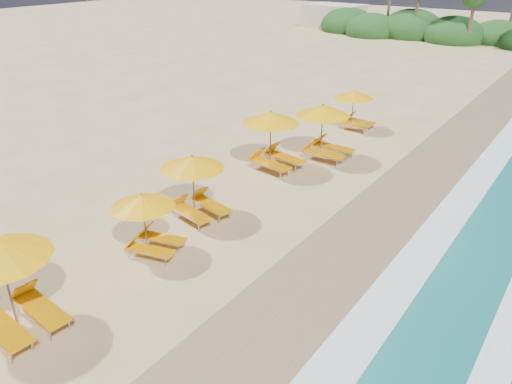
# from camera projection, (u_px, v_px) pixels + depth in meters

# --- Properties ---
(ground) EXTENTS (160.00, 160.00, 0.00)m
(ground) POSITION_uv_depth(u_px,v_px,m) (256.00, 222.00, 17.74)
(ground) COLOR tan
(ground) RESTS_ON ground
(wet_sand) EXTENTS (4.00, 160.00, 0.01)m
(wet_sand) POSITION_uv_depth(u_px,v_px,m) (360.00, 258.00, 15.64)
(wet_sand) COLOR #887251
(wet_sand) RESTS_ON ground
(surf_foam) EXTENTS (4.00, 160.00, 0.01)m
(surf_foam) POSITION_uv_depth(u_px,v_px,m) (447.00, 288.00, 14.21)
(surf_foam) COLOR white
(surf_foam) RESTS_ON ground
(station_1) EXTENTS (2.89, 2.71, 2.55)m
(station_1) POSITION_uv_depth(u_px,v_px,m) (9.00, 281.00, 12.16)
(station_1) COLOR olive
(station_1) RESTS_ON ground
(station_2) EXTENTS (2.56, 2.48, 2.05)m
(station_2) POSITION_uv_depth(u_px,v_px,m) (149.00, 220.00, 15.52)
(station_2) COLOR olive
(station_2) RESTS_ON ground
(station_3) EXTENTS (2.83, 2.71, 2.34)m
(station_3) POSITION_uv_depth(u_px,v_px,m) (196.00, 183.00, 17.62)
(station_3) COLOR olive
(station_3) RESTS_ON ground
(station_4) EXTENTS (3.05, 2.89, 2.60)m
(station_4) POSITION_uv_depth(u_px,v_px,m) (274.00, 137.00, 21.65)
(station_4) COLOR olive
(station_4) RESTS_ON ground
(station_5) EXTENTS (2.74, 2.53, 2.56)m
(station_5) POSITION_uv_depth(u_px,v_px,m) (326.00, 128.00, 22.77)
(station_5) COLOR olive
(station_5) RESTS_ON ground
(station_6) EXTENTS (2.28, 2.10, 2.12)m
(station_6) POSITION_uv_depth(u_px,v_px,m) (356.00, 107.00, 26.78)
(station_6) COLOR olive
(station_6) RESTS_ON ground
(treeline) EXTENTS (25.80, 8.80, 9.74)m
(treeline) POSITION_uv_depth(u_px,v_px,m) (419.00, 29.00, 55.91)
(treeline) COLOR #163D14
(treeline) RESTS_ON ground
(beach_building) EXTENTS (7.00, 5.00, 2.80)m
(beach_building) POSITION_uv_depth(u_px,v_px,m) (334.00, 16.00, 63.88)
(beach_building) COLOR beige
(beach_building) RESTS_ON ground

